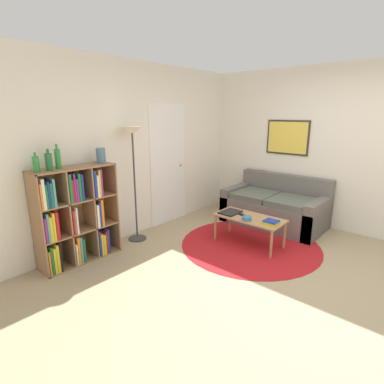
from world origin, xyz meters
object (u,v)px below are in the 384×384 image
couch (276,208)px  bottle_right (58,159)px  bookshelf (74,216)px  floor_lamp (133,146)px  coffee_table (249,220)px  laptop (230,212)px  bowl (247,218)px  bottle_middle (49,162)px  bottle_left (36,164)px  vase_on_shelf (101,156)px

couch → bottle_right: bottle_right is taller
couch → bottle_right: 3.50m
bookshelf → couch: 3.24m
floor_lamp → coffee_table: size_ratio=1.69×
coffee_table → laptop: 0.31m
bookshelf → bowl: 2.28m
couch → bottle_middle: (-3.19, 1.27, 1.05)m
coffee_table → bottle_right: bottle_right is taller
laptop → bottle_middle: bearing=153.6°
couch → bowl: 1.20m
coffee_table → bottle_left: bearing=149.2°
laptop → vase_on_shelf: vase_on_shelf is taller
bookshelf → bowl: size_ratio=9.41×
floor_lamp → laptop: bearing=-48.3°
bookshelf → bottle_left: (-0.37, -0.02, 0.71)m
bottle_left → bottle_middle: size_ratio=0.89×
bowl → bottle_middle: bearing=145.0°
floor_lamp → bottle_middle: floor_lamp is taller
couch → bottle_middle: bottle_middle is taller
laptop → bottle_right: size_ratio=1.14×
floor_lamp → couch: size_ratio=1.03×
coffee_table → bottle_right: 2.65m
couch → bottle_middle: size_ratio=6.64×
laptop → bottle_middle: (-2.12, 1.05, 0.91)m
bottle_right → coffee_table: bearing=-34.5°
laptop → bowl: 0.37m
bottle_middle → bottle_left: bearing=179.4°
bowl → bottle_right: 2.54m
floor_lamp → bottle_right: size_ratio=5.84×
bowl → bottle_middle: 2.61m
floor_lamp → couch: floor_lamp is taller
coffee_table → laptop: size_ratio=3.04×
bottle_left → coffee_table: bearing=-30.8°
couch → coffee_table: size_ratio=1.63×
coffee_table → floor_lamp: bearing=125.3°
bookshelf → bottle_left: size_ratio=5.65×
vase_on_shelf → laptop: bearing=-36.8°
coffee_table → vase_on_shelf: size_ratio=5.09×
floor_lamp → vase_on_shelf: size_ratio=8.60×
couch → vase_on_shelf: 3.01m
bottle_left → laptop: bearing=-25.1°
laptop → bottle_middle: 2.54m
coffee_table → bottle_middle: size_ratio=4.06×
bookshelf → bottle_right: (-0.11, 0.01, 0.74)m
bookshelf → laptop: (1.89, -1.08, -0.19)m
bottle_right → bookshelf: bearing=-4.5°
vase_on_shelf → coffee_table: bearing=-43.4°
bottle_left → bookshelf: bearing=3.1°
bookshelf → bottle_left: bottle_left is taller
couch → bottle_left: bottle_left is taller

